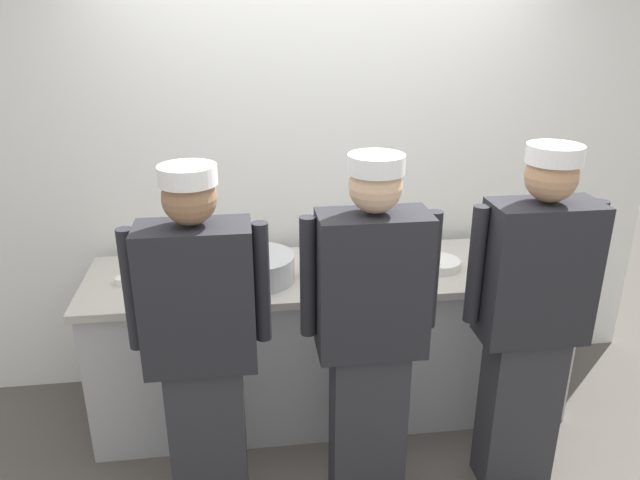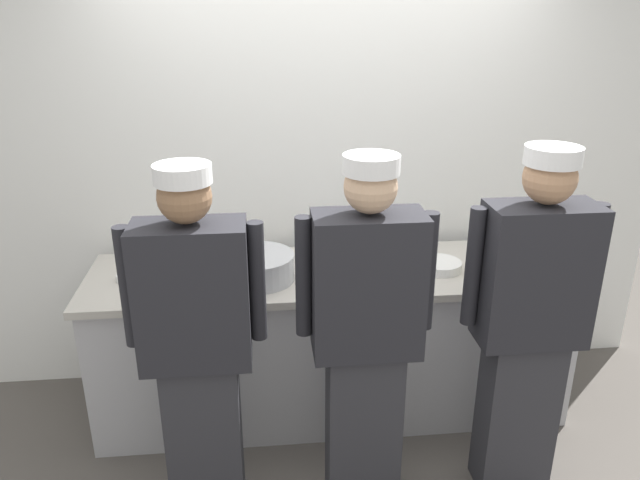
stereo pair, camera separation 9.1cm
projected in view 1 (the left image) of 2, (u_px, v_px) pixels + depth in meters
The scene contains 15 objects.
ground_plane at pixel (342, 447), 3.29m from camera, with size 9.00×9.00×0.00m, color #514C47.
wall_back at pixel (321, 171), 3.61m from camera, with size 4.16×0.10×2.62m.
prep_counter at pixel (332, 340), 3.48m from camera, with size 2.65×0.72×0.88m.
chef_near_left at pixel (201, 343), 2.58m from camera, with size 0.61×0.24×1.67m.
chef_center at pixel (370, 330), 2.66m from camera, with size 0.61×0.24×1.69m.
chef_far_right at pixel (531, 317), 2.76m from camera, with size 0.62×0.24×1.71m.
plate_stack_front at pixel (439, 264), 3.33m from camera, with size 0.23×0.23×0.05m.
mixing_bowl_steel at pixel (257, 268), 3.18m from camera, with size 0.39×0.39×0.14m, color #B7BABF.
sheet_tray at pixel (354, 263), 3.37m from camera, with size 0.41×0.35×0.02m, color #B7BABF.
squeeze_bottle_primary at pixel (487, 261), 3.21m from camera, with size 0.06×0.06×0.18m.
ramekin_green_sauce at pixel (123, 280), 3.15m from camera, with size 0.08×0.08×0.04m.
ramekin_red_sauce at pixel (513, 272), 3.24m from camera, with size 0.08×0.08×0.04m.
ramekin_orange_sauce at pixel (311, 272), 3.23m from camera, with size 0.10×0.10×0.05m.
deli_cup at pixel (175, 263), 3.29m from camera, with size 0.09×0.09×0.09m, color white.
chefs_knife at pixel (490, 257), 3.47m from camera, with size 0.28×0.03×0.02m.
Camera 1 is at (-0.47, -2.61, 2.25)m, focal length 34.04 mm.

